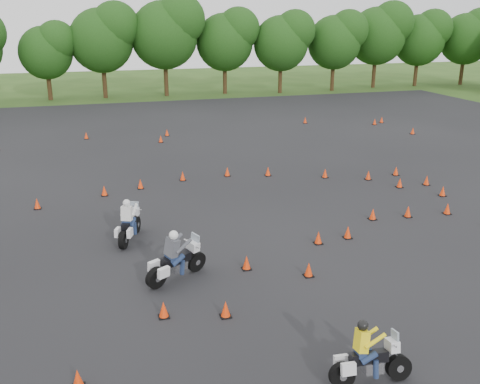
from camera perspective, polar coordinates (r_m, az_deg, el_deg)
The scene contains 7 objects.
ground at distance 18.37m, azimuth 3.55°, elevation -7.32°, with size 140.00×140.00×0.00m, color #2D5119.
asphalt_pad at distance 23.66m, azimuth -1.37°, elevation -1.29°, with size 62.00×62.00×0.00m, color black.
treeline at distance 51.35m, azimuth -7.88°, elevation 14.35°, with size 86.86×32.32×10.61m.
traffic_cones at distance 23.20m, azimuth -1.20°, elevation -1.11°, with size 35.99×33.60×0.45m.
rider_grey at distance 16.87m, azimuth -6.93°, elevation -6.52°, with size 2.29×0.70×1.76m, color #484950, non-canonical shape.
rider_yellow at distance 12.73m, azimuth 14.03°, elevation -16.58°, with size 1.96×0.60×1.52m, color yellow, non-canonical shape.
rider_white at distance 20.03m, azimuth -11.76°, elevation -2.87°, with size 2.15×0.66×1.66m, color silver, non-canonical shape.
Camera 1 is at (-5.74, -15.55, 7.92)m, focal length 40.00 mm.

